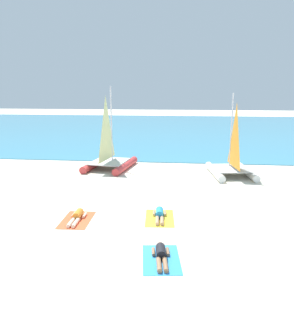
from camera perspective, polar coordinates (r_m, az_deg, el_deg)
ground_plane at (r=21.43m, az=1.29°, el=-0.50°), size 120.00×120.00×0.00m
ocean_water at (r=43.51m, az=3.91°, el=6.39°), size 120.00×40.00×0.05m
sailboat_white at (r=20.80m, az=13.60°, el=0.70°), size 2.78×3.88×4.69m
sailboat_red at (r=22.04m, az=-6.14°, el=1.82°), size 2.99×4.19×5.07m
towel_left at (r=13.92m, az=-11.36°, el=-8.28°), size 1.16×1.93×0.01m
sunbather_left at (r=13.93m, az=-11.30°, el=-7.70°), size 0.55×1.56×0.30m
towel_middle at (r=13.85m, az=2.06°, el=-8.13°), size 1.25×1.98×0.01m
sunbather_middle at (r=13.87m, az=2.06°, el=-7.55°), size 0.57×1.57×0.30m
towel_right at (r=10.77m, az=2.33°, el=-14.60°), size 1.33×2.02×0.01m
sunbather_right at (r=10.77m, az=2.31°, el=-13.85°), size 0.61×1.57×0.30m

